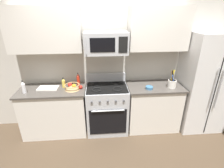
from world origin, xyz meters
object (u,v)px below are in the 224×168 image
Objects in this scene: range_oven at (107,108)px; bottle_vinegar at (24,87)px; apple_loose at (81,87)px; cutting_board at (48,88)px; refrigerator at (204,83)px; bottle_oil at (64,83)px; utensil_crock at (172,83)px; prep_bowl at (149,88)px; fruit_basket at (72,87)px; microwave at (106,43)px; bottle_hot_sauce at (78,79)px.

bottle_vinegar reaches higher than range_oven.
apple_loose is 0.20× the size of cutting_board.
refrigerator is 10.07× the size of bottle_oil.
utensil_crock reaches higher than bottle_oil.
bottle_vinegar reaches higher than prep_bowl.
utensil_crock is at bearing -2.50° from apple_loose.
prep_bowl is (1.23, -0.11, -0.01)m from apple_loose.
refrigerator is 2.31m from apple_loose.
range_oven reaches higher than fruit_basket.
microwave is 2.12× the size of utensil_crock.
bottle_hot_sauce is at bearing 167.54° from prep_bowl.
bottle_oil is (-2.62, 0.09, 0.05)m from refrigerator.
fruit_basket is 1.11× the size of bottle_hot_sauce.
refrigerator is 2.00m from microwave.
range_oven is at bearing 175.69° from utensil_crock.
cutting_board is 0.29m from bottle_oil.
bottle_vinegar is at bearing -164.07° from bottle_hot_sauce.
microwave reaches higher than bottle_vinegar.
bottle_vinegar is (-1.41, -0.09, 0.54)m from range_oven.
cutting_board is at bearing 21.93° from bottle_vinegar.
range_oven is 1.29m from utensil_crock.
utensil_crock reaches higher than apple_loose.
bottle_oil is 1.43× the size of prep_bowl.
bottle_oil is (-0.78, 0.05, -0.72)m from microwave.
fruit_basket is 1.43× the size of bottle_oil.
fruit_basket reaches higher than apple_loose.
apple_loose is at bearing 179.99° from refrigerator.
range_oven is at bearing 170.71° from prep_bowl.
bottle_oil is (-1.96, 0.17, 0.00)m from utensil_crock.
cutting_board is at bearing 178.83° from microwave.
fruit_basket reaches higher than prep_bowl.
bottle_oil is (-0.17, 0.10, 0.03)m from fruit_basket.
fruit_basket is 0.21m from bottle_hot_sauce.
fruit_basket is at bearing -179.82° from refrigerator.
cutting_board is at bearing 176.52° from utensil_crock.
prep_bowl is at bearing -5.38° from cutting_board.
refrigerator is 7.03× the size of fruit_basket.
apple_loose is 0.38× the size of bottle_oil.
fruit_basket is 3.81× the size of apple_loose.
bottle_vinegar is at bearing 179.24° from prep_bowl.
fruit_basket is at bearing 177.96° from utensil_crock.
bottle_oil is at bearing 177.94° from refrigerator.
utensil_crock is at bearing -3.48° from cutting_board.
prep_bowl is (-0.43, -0.03, -0.06)m from utensil_crock.
fruit_basket is 2.05× the size of prep_bowl.
microwave reaches higher than bottle_hot_sauce.
utensil_crock is 1.38× the size of bottle_hot_sauce.
microwave is 0.97m from fruit_basket.
fruit_basket is (-1.80, 0.06, -0.03)m from utensil_crock.
prep_bowl is at bearing -11.16° from microwave.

